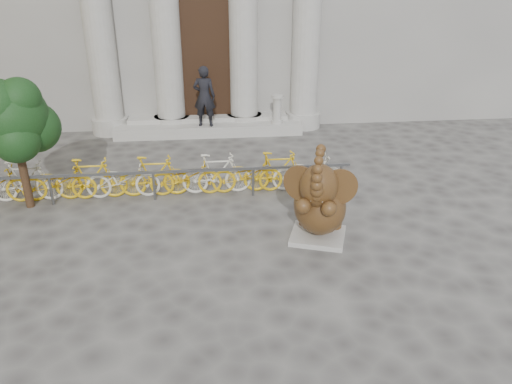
{
  "coord_description": "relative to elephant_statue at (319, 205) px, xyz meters",
  "views": [
    {
      "loc": [
        -0.11,
        -6.39,
        5.04
      ],
      "look_at": [
        0.79,
        2.19,
        1.1
      ],
      "focal_mm": 35.0,
      "sensor_mm": 36.0,
      "label": 1
    }
  ],
  "objects": [
    {
      "name": "ground",
      "position": [
        -2.04,
        -2.19,
        -0.77
      ],
      "size": [
        80.0,
        80.0,
        0.0
      ],
      "primitive_type": "plane",
      "color": "#474442",
      "rests_on": "ground"
    },
    {
      "name": "entrance_steps",
      "position": [
        -2.04,
        7.21,
        -0.59
      ],
      "size": [
        6.0,
        1.2,
        0.36
      ],
      "primitive_type": "cube",
      "color": "#A8A59E",
      "rests_on": "ground"
    },
    {
      "name": "elephant_statue",
      "position": [
        0.0,
        0.0,
        0.0
      ],
      "size": [
        1.41,
        1.68,
        2.12
      ],
      "rotation": [
        0.0,
        0.0,
        -0.33
      ],
      "color": "#A8A59E",
      "rests_on": "ground"
    },
    {
      "name": "bike_rack",
      "position": [
        -3.4,
        2.46,
        -0.27
      ],
      "size": [
        9.27,
        0.53,
        1.0
      ],
      "color": "slate",
      "rests_on": "ground"
    },
    {
      "name": "tree",
      "position": [
        -6.18,
        2.14,
        1.3
      ],
      "size": [
        1.71,
        1.56,
        2.96
      ],
      "color": "#332114",
      "rests_on": "ground"
    },
    {
      "name": "pedestrian",
      "position": [
        -2.15,
        6.86,
        0.54
      ],
      "size": [
        0.76,
        0.57,
        1.89
      ],
      "primitive_type": "imported",
      "rotation": [
        0.0,
        0.0,
        2.96
      ],
      "color": "black",
      "rests_on": "entrance_steps"
    },
    {
      "name": "balustrade_post",
      "position": [
        0.16,
        6.91,
        0.01
      ],
      "size": [
        0.37,
        0.37,
        0.91
      ],
      "color": "#A8A59E",
      "rests_on": "entrance_steps"
    }
  ]
}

